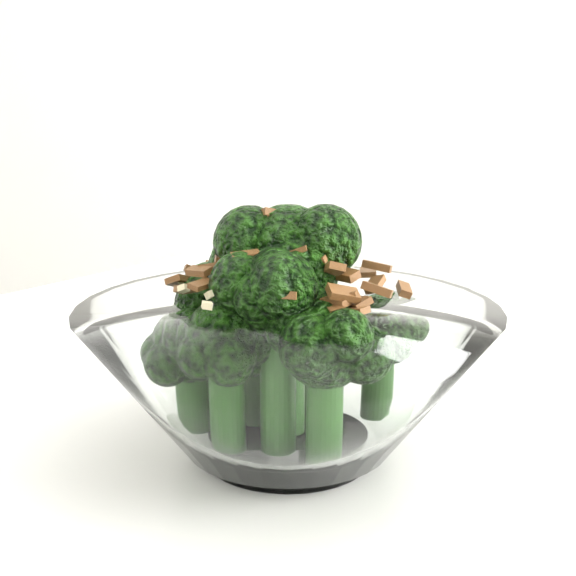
# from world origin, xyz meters

# --- Properties ---
(broccoli_dish) EXTENTS (0.23, 0.23, 0.14)m
(broccoli_dish) POSITION_xyz_m (-0.27, -0.08, 0.80)
(broccoli_dish) COLOR white
(broccoli_dish) RESTS_ON table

